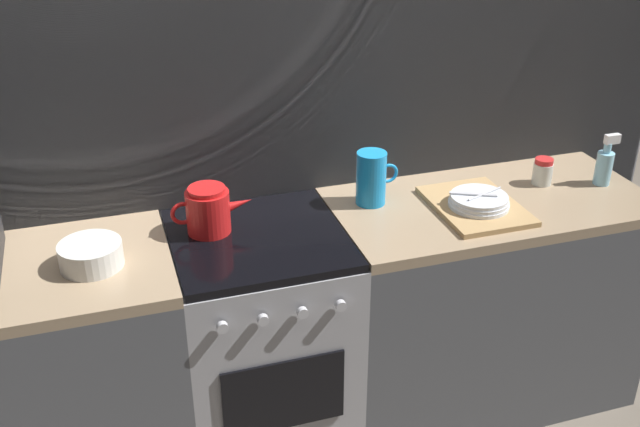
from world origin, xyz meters
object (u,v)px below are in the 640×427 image
object	(u,v)px
mixing_bowl	(91,255)
dish_pile	(477,204)
kettle	(208,210)
spice_jar	(543,172)
pitcher	(372,178)
spray_bottle	(605,165)
stove_unit	(262,343)

from	to	relation	value
mixing_bowl	dish_pile	world-z (taller)	mixing_bowl
kettle	spice_jar	size ratio (longest dim) A/B	2.71
kettle	dish_pile	xyz separation A→B (m)	(0.96, -0.13, -0.06)
mixing_bowl	pitcher	bearing A→B (deg)	8.51
pitcher	spray_bottle	xyz separation A→B (m)	(0.92, -0.12, -0.02)
stove_unit	pitcher	xyz separation A→B (m)	(0.46, 0.12, 0.55)
mixing_bowl	spice_jar	world-z (taller)	spice_jar
kettle	spray_bottle	size ratio (longest dim) A/B	1.40
mixing_bowl	spice_jar	bearing A→B (deg)	3.49
dish_pile	spray_bottle	distance (m)	0.58
stove_unit	mixing_bowl	xyz separation A→B (m)	(-0.55, -0.03, 0.49)
kettle	spice_jar	xyz separation A→B (m)	(1.30, -0.01, -0.03)
spice_jar	spray_bottle	xyz separation A→B (m)	(0.22, -0.08, 0.03)
mixing_bowl	spray_bottle	size ratio (longest dim) A/B	0.99
pitcher	stove_unit	bearing A→B (deg)	-165.36
pitcher	dish_pile	bearing A→B (deg)	-26.10
pitcher	spray_bottle	world-z (taller)	spray_bottle
mixing_bowl	pitcher	world-z (taller)	pitcher
dish_pile	mixing_bowl	bearing A→B (deg)	179.18
kettle	dish_pile	size ratio (longest dim) A/B	0.71
pitcher	spray_bottle	size ratio (longest dim) A/B	0.99
mixing_bowl	pitcher	size ratio (longest dim) A/B	1.00
kettle	pitcher	world-z (taller)	pitcher
kettle	spice_jar	bearing A→B (deg)	-0.44
stove_unit	mixing_bowl	world-z (taller)	mixing_bowl
kettle	dish_pile	bearing A→B (deg)	-7.92
spray_bottle	spice_jar	bearing A→B (deg)	161.06
kettle	pitcher	distance (m)	0.61
mixing_bowl	spray_bottle	world-z (taller)	spray_bottle
stove_unit	spice_jar	xyz separation A→B (m)	(1.15, 0.07, 0.50)
stove_unit	spice_jar	distance (m)	1.26
kettle	spice_jar	world-z (taller)	kettle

